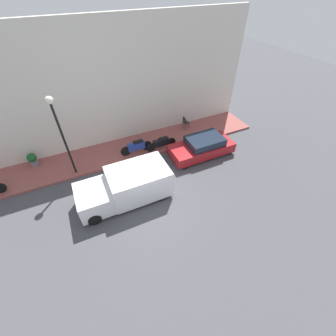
# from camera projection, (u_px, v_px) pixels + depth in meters

# --- Properties ---
(ground_plane) EXTENTS (60.00, 60.00, 0.00)m
(ground_plane) POSITION_uv_depth(u_px,v_px,m) (146.00, 198.00, 12.32)
(ground_plane) COLOR #47474C
(sidewalk) EXTENTS (2.72, 19.80, 0.14)m
(sidewalk) POSITION_uv_depth(u_px,v_px,m) (122.00, 151.00, 15.36)
(sidewalk) COLOR #934C47
(sidewalk) RESTS_ON ground_plane
(building_facade) EXTENTS (0.30, 19.80, 7.76)m
(building_facade) POSITION_uv_depth(u_px,v_px,m) (106.00, 88.00, 13.82)
(building_facade) COLOR silver
(building_facade) RESTS_ON ground_plane
(parked_car) EXTENTS (1.84, 4.22, 1.29)m
(parked_car) POSITION_uv_depth(u_px,v_px,m) (202.00, 147.00, 14.79)
(parked_car) COLOR maroon
(parked_car) RESTS_ON ground_plane
(delivery_van) EXTENTS (2.09, 4.80, 1.76)m
(delivery_van) POSITION_uv_depth(u_px,v_px,m) (126.00, 186.00, 11.76)
(delivery_van) COLOR white
(delivery_van) RESTS_ON ground_plane
(motorcycle_black) EXTENTS (0.30, 2.12, 0.82)m
(motorcycle_black) POSITION_uv_depth(u_px,v_px,m) (161.00, 143.00, 15.15)
(motorcycle_black) COLOR black
(motorcycle_black) RESTS_ON sidewalk
(motorcycle_blue) EXTENTS (0.30, 2.14, 0.89)m
(motorcycle_blue) POSITION_uv_depth(u_px,v_px,m) (136.00, 146.00, 14.79)
(motorcycle_blue) COLOR navy
(motorcycle_blue) RESTS_ON sidewalk
(streetlamp) EXTENTS (0.39, 0.39, 4.84)m
(streetlamp) POSITION_uv_depth(u_px,v_px,m) (58.00, 123.00, 11.40)
(streetlamp) COLOR black
(streetlamp) RESTS_ON sidewalk
(potted_plant) EXTENTS (0.55, 0.55, 0.88)m
(potted_plant) POSITION_uv_depth(u_px,v_px,m) (32.00, 159.00, 13.83)
(potted_plant) COLOR slate
(potted_plant) RESTS_ON sidewalk
(cafe_chair) EXTENTS (0.40, 0.40, 0.94)m
(cafe_chair) POSITION_uv_depth(u_px,v_px,m) (185.00, 122.00, 17.03)
(cafe_chair) COLOR #262626
(cafe_chair) RESTS_ON sidewalk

